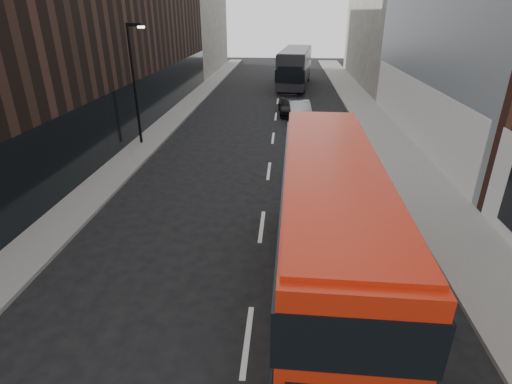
% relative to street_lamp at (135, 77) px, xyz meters
% --- Properties ---
extents(sidewalk_right, '(3.00, 80.00, 0.15)m').
position_rel_street_lamp_xyz_m(sidewalk_right, '(15.72, 7.00, -4.11)').
color(sidewalk_right, slate).
rests_on(sidewalk_right, ground).
extents(sidewalk_left, '(2.00, 80.00, 0.15)m').
position_rel_street_lamp_xyz_m(sidewalk_left, '(0.22, 7.00, -4.11)').
color(sidewalk_left, slate).
rests_on(sidewalk_left, ground).
extents(building_left_mid, '(5.00, 24.00, 14.00)m').
position_rel_street_lamp_xyz_m(building_left_mid, '(-3.28, 12.00, 2.82)').
color(building_left_mid, black).
rests_on(building_left_mid, ground).
extents(building_left_far, '(5.00, 20.00, 13.00)m').
position_rel_street_lamp_xyz_m(building_left_far, '(-3.28, 34.00, 2.32)').
color(building_left_far, '#605C54').
rests_on(building_left_far, ground).
extents(street_lamp, '(1.06, 0.22, 7.00)m').
position_rel_street_lamp_xyz_m(street_lamp, '(0.00, 0.00, 0.00)').
color(street_lamp, black).
rests_on(street_lamp, sidewalk_left).
extents(red_bus, '(2.74, 10.82, 4.35)m').
position_rel_street_lamp_xyz_m(red_bus, '(10.28, -14.02, -1.77)').
color(red_bus, '#AF1E0A').
rests_on(red_bus, ground).
extents(grey_bus, '(4.12, 12.59, 4.00)m').
position_rel_street_lamp_xyz_m(grey_bus, '(9.88, 22.11, -2.04)').
color(grey_bus, black).
rests_on(grey_bus, ground).
extents(car_a, '(1.90, 4.24, 1.41)m').
position_rel_street_lamp_xyz_m(car_a, '(10.25, -5.47, -3.47)').
color(car_a, black).
rests_on(car_a, ground).
extents(car_b, '(2.06, 4.68, 1.50)m').
position_rel_street_lamp_xyz_m(car_b, '(10.05, 6.59, -3.43)').
color(car_b, gray).
rests_on(car_b, ground).
extents(car_c, '(2.06, 4.46, 1.26)m').
position_rel_street_lamp_xyz_m(car_c, '(9.32, 9.02, -3.55)').
color(car_c, black).
rests_on(car_c, ground).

